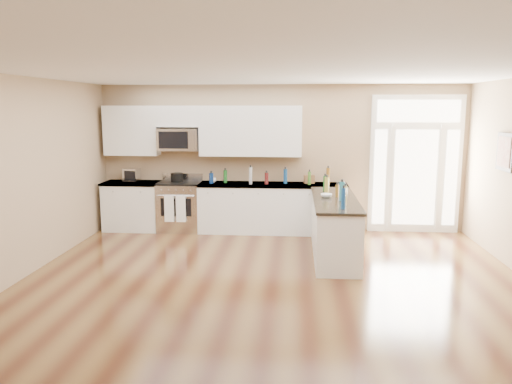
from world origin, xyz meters
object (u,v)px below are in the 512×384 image
peninsula_cabinet (334,229)px  kitchen_range (180,206)px  stockpot (177,177)px  toaster_oven (132,175)px

peninsula_cabinet → kitchen_range: 3.21m
stockpot → toaster_oven: (-0.91, 0.06, 0.03)m
peninsula_cabinet → stockpot: (-2.92, 1.51, 0.60)m
peninsula_cabinet → toaster_oven: (-3.83, 1.57, 0.63)m
peninsula_cabinet → toaster_oven: toaster_oven is taller
kitchen_range → stockpot: bearing=136.8°
kitchen_range → stockpot: 0.57m
stockpot → kitchen_range: bearing=-43.2°
peninsula_cabinet → kitchen_range: kitchen_range is taller
stockpot → toaster_oven: toaster_oven is taller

